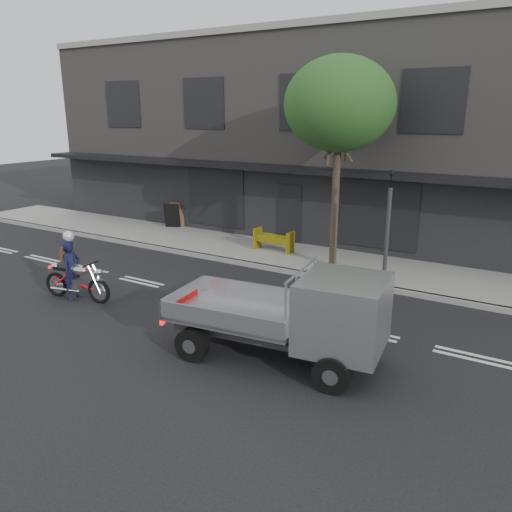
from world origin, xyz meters
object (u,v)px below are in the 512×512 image
(street_tree, at_px, (339,105))
(motorcycle, at_px, (77,280))
(traffic_light_pole, at_px, (387,234))
(flatbed_ute, at_px, (322,314))
(construction_barrier, at_px, (271,241))
(rider, at_px, (72,270))
(sandwich_board, at_px, (172,216))

(street_tree, relative_size, motorcycle, 3.08)
(traffic_light_pole, relative_size, flatbed_ute, 0.75)
(traffic_light_pole, height_order, flatbed_ute, traffic_light_pole)
(traffic_light_pole, xyz_separation_m, flatbed_ute, (0.38, -5.45, -0.46))
(street_tree, distance_m, construction_barrier, 5.39)
(street_tree, relative_size, flatbed_ute, 1.44)
(traffic_light_pole, height_order, motorcycle, traffic_light_pole)
(motorcycle, relative_size, rider, 1.31)
(rider, bearing_deg, traffic_light_pole, -62.38)
(rider, height_order, construction_barrier, rider)
(rider, relative_size, sandwich_board, 1.56)
(rider, distance_m, sandwich_board, 8.46)
(motorcycle, xyz_separation_m, sandwich_board, (-3.23, 7.88, 0.10))
(traffic_light_pole, bearing_deg, sandwich_board, 166.32)
(traffic_light_pole, relative_size, rider, 2.09)
(street_tree, xyz_separation_m, motorcycle, (-5.06, -6.22, -4.69))
(street_tree, bearing_deg, sandwich_board, 168.72)
(flatbed_ute, bearing_deg, traffic_light_pole, 87.40)
(motorcycle, height_order, rider, rider)
(sandwich_board, bearing_deg, flatbed_ute, -61.41)
(sandwich_board, bearing_deg, construction_barrier, -37.16)
(rider, relative_size, construction_barrier, 1.14)
(flatbed_ute, bearing_deg, sandwich_board, 136.73)
(street_tree, height_order, rider, street_tree)
(street_tree, distance_m, sandwich_board, 9.62)
(traffic_light_pole, bearing_deg, flatbed_ute, -86.06)
(motorcycle, bearing_deg, street_tree, 41.82)
(street_tree, xyz_separation_m, rider, (-5.21, -6.22, -4.44))
(traffic_light_pole, bearing_deg, motorcycle, -142.72)
(motorcycle, xyz_separation_m, rider, (-0.15, -0.00, 0.25))
(street_tree, bearing_deg, construction_barrier, 171.37)
(construction_barrier, distance_m, sandwich_board, 5.85)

